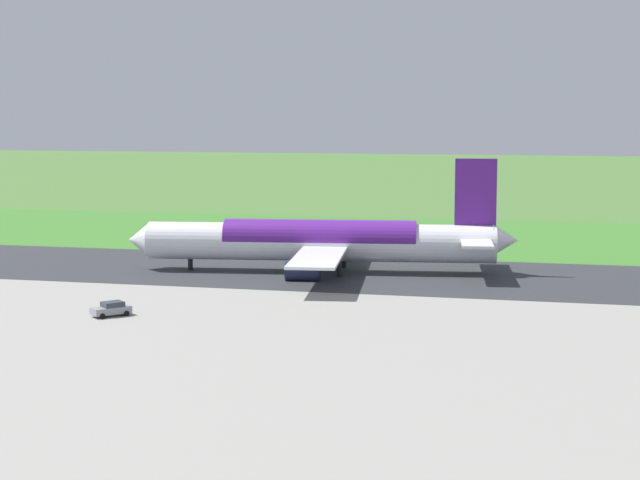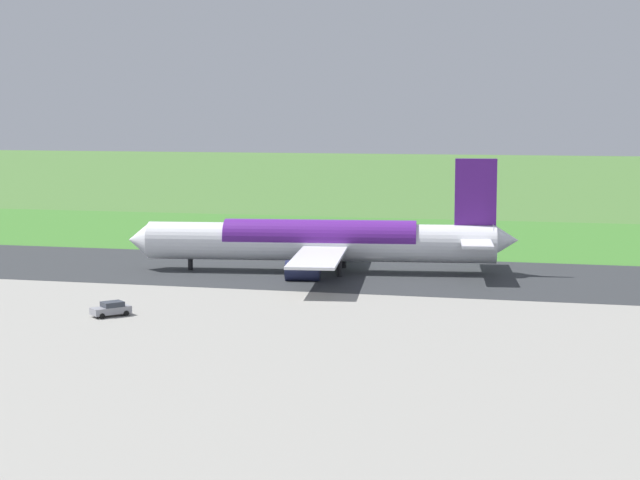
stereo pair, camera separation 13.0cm
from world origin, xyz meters
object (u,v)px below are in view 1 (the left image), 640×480
object	(u,v)px
service_car_followme	(111,309)
traffic_cone_orange	(277,240)
no_stopping_sign	(296,234)
airliner_main	(323,241)

from	to	relation	value
service_car_followme	traffic_cone_orange	bearing A→B (deg)	-89.53
service_car_followme	no_stopping_sign	distance (m)	66.42
airliner_main	service_car_followme	xyz separation A→B (m)	(14.94, 35.90, -3.51)
service_car_followme	no_stopping_sign	world-z (taller)	no_stopping_sign
airliner_main	traffic_cone_orange	size ratio (longest dim) A/B	98.34
airliner_main	no_stopping_sign	bearing A→B (deg)	-68.53
service_car_followme	traffic_cone_orange	distance (m)	67.03
service_car_followme	traffic_cone_orange	world-z (taller)	service_car_followme
airliner_main	no_stopping_sign	world-z (taller)	airliner_main
no_stopping_sign	service_car_followme	bearing A→B (deg)	87.45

